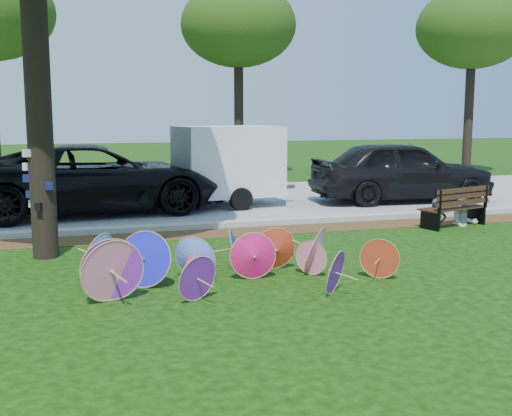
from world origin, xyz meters
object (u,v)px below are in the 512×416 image
(black_van, at_px, (96,179))
(person_right, at_px, (465,196))
(parasol_pile, at_px, (207,260))
(cargo_trailer, at_px, (229,161))
(person_left, at_px, (438,200))
(park_bench, at_px, (452,207))
(dark_pickup, at_px, (401,171))

(black_van, bearing_deg, person_right, -123.63)
(parasol_pile, bearing_deg, cargo_trailer, 73.90)
(parasol_pile, height_order, person_left, person_left)
(park_bench, bearing_deg, parasol_pile, -168.93)
(person_left, bearing_deg, cargo_trailer, 150.53)
(parasol_pile, bearing_deg, black_van, 99.87)
(black_van, height_order, person_left, black_van)
(black_van, relative_size, person_left, 5.17)
(cargo_trailer, xyz_separation_m, person_right, (4.43, -4.28, -0.56))
(park_bench, bearing_deg, person_left, 155.19)
(dark_pickup, relative_size, park_bench, 3.02)
(cargo_trailer, relative_size, person_left, 2.20)
(parasol_pile, relative_size, dark_pickup, 0.94)
(parasol_pile, xyz_separation_m, person_right, (6.63, 3.35, 0.29))
(cargo_trailer, bearing_deg, park_bench, -54.65)
(parasol_pile, bearing_deg, person_right, 26.83)
(parasol_pile, bearing_deg, dark_pickup, 45.26)
(parasol_pile, relative_size, person_left, 3.99)
(parasol_pile, distance_m, park_bench, 7.09)
(parasol_pile, height_order, cargo_trailer, cargo_trailer)
(cargo_trailer, bearing_deg, dark_pickup, -12.79)
(black_van, height_order, person_right, black_van)
(dark_pickup, height_order, person_right, dark_pickup)
(cargo_trailer, bearing_deg, person_left, -56.87)
(person_left, height_order, person_right, person_right)
(person_right, bearing_deg, black_van, 161.59)
(dark_pickup, xyz_separation_m, cargo_trailer, (-4.94, 0.42, 0.36))
(person_left, bearing_deg, dark_pickup, 91.97)
(person_right, bearing_deg, person_left, -171.29)
(black_van, bearing_deg, dark_pickup, -97.84)
(cargo_trailer, distance_m, person_left, 5.71)
(person_right, bearing_deg, cargo_trailer, 144.68)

